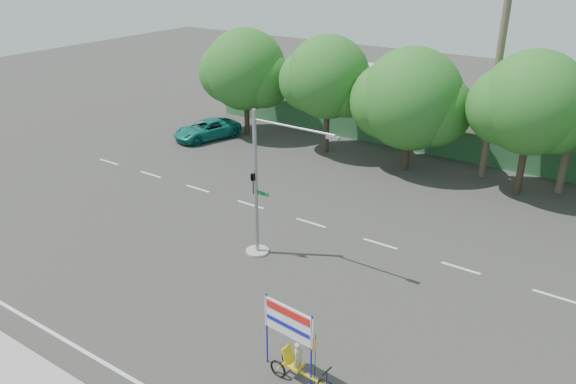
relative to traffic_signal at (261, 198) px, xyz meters
The scene contains 11 objects.
ground 5.40m from the traffic_signal, 61.13° to the right, with size 120.00×120.00×0.00m, color #33302D.
fence 17.76m from the traffic_signal, 82.85° to the left, with size 38.00×0.08×2.00m, color #336B3D.
building_left 23.38m from the traffic_signal, 109.52° to the left, with size 12.00×8.00×4.00m, color #B9A993.
tree_far_left 18.45m from the traffic_signal, 130.22° to the left, with size 7.14×6.00×7.96m.
tree_left 14.99m from the traffic_signal, 109.08° to the left, with size 6.66×5.60×8.07m.
tree_center 14.15m from the traffic_signal, 85.33° to the left, with size 7.62×6.40×7.85m.
tree_right 16.38m from the traffic_signal, 59.83° to the left, with size 6.90×5.80×8.36m.
palm_short 17.56m from the traffic_signal, 69.84° to the left, with size 3.73×3.79×14.45m.
traffic_signal is the anchor object (origin of this frame).
trike_billboard 8.57m from the traffic_signal, 45.98° to the right, with size 2.95×0.78×2.90m.
pickup_truck 17.94m from the traffic_signal, 139.96° to the left, with size 2.34×5.07×1.41m, color #107569.
Camera 1 is at (11.73, -14.42, 13.47)m, focal length 35.00 mm.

